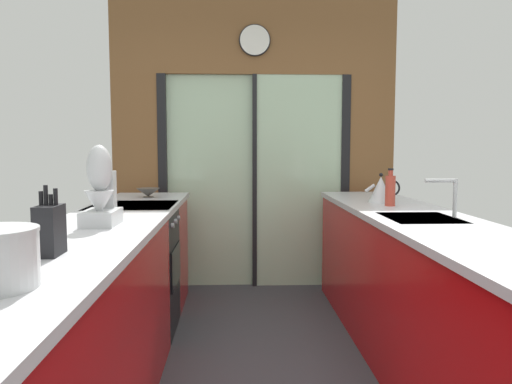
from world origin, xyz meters
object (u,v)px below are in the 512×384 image
at_px(knife_block, 50,229).
at_px(soap_bottle, 390,190).
at_px(oven_range, 135,269).
at_px(stand_mixer, 101,195).
at_px(mixing_bowl_far, 148,192).
at_px(kettle, 381,189).

xyz_separation_m(knife_block, soap_bottle, (1.78, 1.47, 0.01)).
bearing_deg(soap_bottle, oven_range, 175.63).
xyz_separation_m(knife_block, stand_mixer, (0.00, 0.72, 0.06)).
distance_m(oven_range, soap_bottle, 1.89).
distance_m(stand_mixer, soap_bottle, 1.93).
bearing_deg(mixing_bowl_far, knife_block, -90.00).
xyz_separation_m(stand_mixer, kettle, (1.78, 0.98, -0.06)).
height_order(oven_range, mixing_bowl_far, mixing_bowl_far).
bearing_deg(kettle, soap_bottle, -90.56).
xyz_separation_m(oven_range, stand_mixer, (0.02, -0.89, 0.63)).
distance_m(oven_range, mixing_bowl_far, 0.72).
bearing_deg(knife_block, mixing_bowl_far, 90.00).
xyz_separation_m(mixing_bowl_far, kettle, (1.78, -0.42, 0.06)).
relative_size(mixing_bowl_far, kettle, 0.70).
bearing_deg(stand_mixer, soap_bottle, 22.99).
bearing_deg(mixing_bowl_far, kettle, -13.39).
bearing_deg(oven_range, soap_bottle, -4.37).
height_order(mixing_bowl_far, stand_mixer, stand_mixer).
relative_size(knife_block, soap_bottle, 1.02).
distance_m(knife_block, stand_mixer, 0.72).
relative_size(knife_block, stand_mixer, 0.64).
relative_size(mixing_bowl_far, soap_bottle, 0.72).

